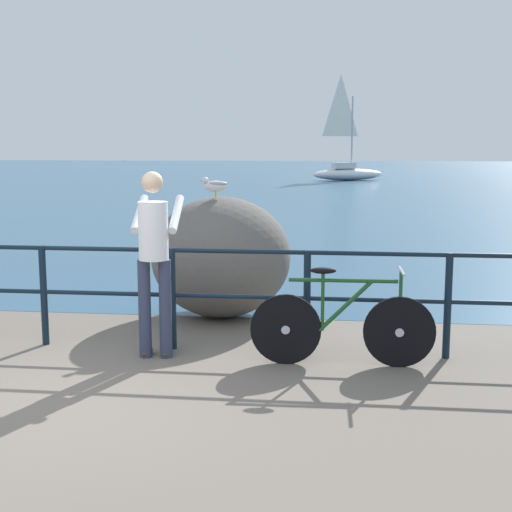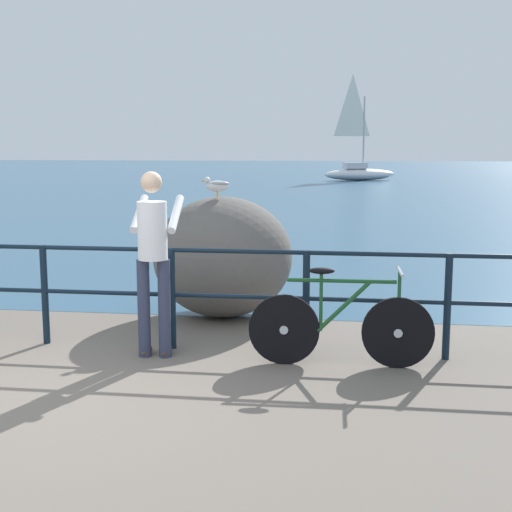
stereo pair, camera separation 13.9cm
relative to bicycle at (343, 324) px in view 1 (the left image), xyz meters
The scene contains 8 objects.
ground_plane 18.73m from the bicycle, 97.20° to the left, with size 120.00×120.00×0.10m, color #6B6056.
sea_surface 46.76m from the bicycle, 92.88° to the left, with size 120.00×90.00×0.01m, color #2D5675.
promenade_railing 2.39m from the bicycle, behind, with size 9.42×0.07×1.02m.
bicycle is the anchor object (origin of this frame).
person_at_railing 1.88m from the bicycle, behind, with size 0.47×0.65×1.78m.
breakwater_boulder_main 2.30m from the bicycle, 128.93° to the left, with size 1.65×1.56×1.43m.
seagull 2.53m from the bicycle, 131.33° to the left, with size 0.34×0.20×0.23m.
sailboat 35.98m from the bicycle, 89.37° to the left, with size 4.57×2.86×6.16m.
Camera 1 is at (2.29, -4.91, 2.01)m, focal length 49.31 mm.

